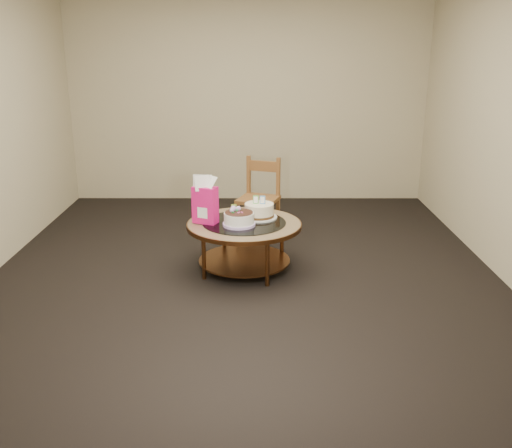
{
  "coord_description": "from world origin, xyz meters",
  "views": [
    {
      "loc": [
        0.11,
        -4.8,
        1.98
      ],
      "look_at": [
        0.1,
        0.02,
        0.43
      ],
      "focal_mm": 40.0,
      "sensor_mm": 36.0,
      "label": 1
    }
  ],
  "objects_px": {
    "decorated_cake": "(239,219)",
    "dining_chair": "(259,198)",
    "cream_cake": "(259,211)",
    "coffee_table": "(244,231)",
    "gift_bag": "(205,200)"
  },
  "relations": [
    {
      "from": "cream_cake",
      "to": "dining_chair",
      "type": "bearing_deg",
      "value": 98.05
    },
    {
      "from": "coffee_table",
      "to": "cream_cake",
      "type": "relative_size",
      "value": 3.12
    },
    {
      "from": "coffee_table",
      "to": "decorated_cake",
      "type": "relative_size",
      "value": 3.59
    },
    {
      "from": "coffee_table",
      "to": "gift_bag",
      "type": "height_order",
      "value": "gift_bag"
    },
    {
      "from": "coffee_table",
      "to": "decorated_cake",
      "type": "height_order",
      "value": "decorated_cake"
    },
    {
      "from": "decorated_cake",
      "to": "gift_bag",
      "type": "xyz_separation_m",
      "value": [
        -0.29,
        0.08,
        0.15
      ]
    },
    {
      "from": "decorated_cake",
      "to": "coffee_table",
      "type": "bearing_deg",
      "value": 65.1
    },
    {
      "from": "decorated_cake",
      "to": "dining_chair",
      "type": "distance_m",
      "value": 1.07
    },
    {
      "from": "cream_cake",
      "to": "coffee_table",
      "type": "bearing_deg",
      "value": -127.13
    },
    {
      "from": "decorated_cake",
      "to": "gift_bag",
      "type": "bearing_deg",
      "value": 164.83
    },
    {
      "from": "dining_chair",
      "to": "cream_cake",
      "type": "bearing_deg",
      "value": -71.37
    },
    {
      "from": "coffee_table",
      "to": "dining_chair",
      "type": "xyz_separation_m",
      "value": [
        0.14,
        0.96,
        0.04
      ]
    },
    {
      "from": "decorated_cake",
      "to": "dining_chair",
      "type": "height_order",
      "value": "dining_chair"
    },
    {
      "from": "decorated_cake",
      "to": "dining_chair",
      "type": "bearing_deg",
      "value": 80.14
    },
    {
      "from": "gift_bag",
      "to": "dining_chair",
      "type": "xyz_separation_m",
      "value": [
        0.48,
        0.97,
        -0.24
      ]
    }
  ]
}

